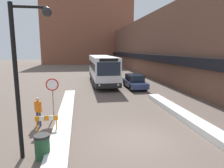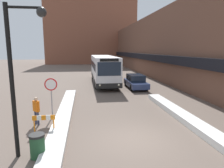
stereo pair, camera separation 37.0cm
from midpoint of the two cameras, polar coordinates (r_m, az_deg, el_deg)
ground_plane at (r=9.76m, az=7.77°, el=-15.50°), size 160.00×160.00×0.00m
building_row_right at (r=34.78m, az=13.20°, el=10.33°), size 5.50×60.00×9.27m
building_backdrop_far at (r=61.66m, az=-5.84°, el=14.40°), size 26.00×8.00×18.25m
snow_bank_left at (r=13.05m, az=-12.68°, el=-8.39°), size 0.90×13.86×0.26m
snow_bank_right at (r=13.01m, az=20.54°, el=-8.66°), size 0.90×10.68×0.34m
city_bus at (r=24.71m, az=-2.00°, el=4.35°), size 2.60×11.54×3.35m
parked_car_front at (r=21.70m, az=7.27°, el=0.70°), size 1.81×4.42×1.49m
stop_sign at (r=12.67m, az=-16.21°, el=-1.39°), size 0.76×0.08×2.45m
street_lamp at (r=8.01m, az=-23.81°, el=5.14°), size 1.46×0.36×5.77m
pedestrian at (r=11.81m, az=-19.99°, el=-6.52°), size 0.42×0.45×1.59m
trash_bin at (r=8.53m, az=-19.33°, el=-16.31°), size 0.59×0.59×0.95m
construction_barricade at (r=10.58m, az=-17.94°, el=-9.93°), size 1.10×0.06×0.94m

